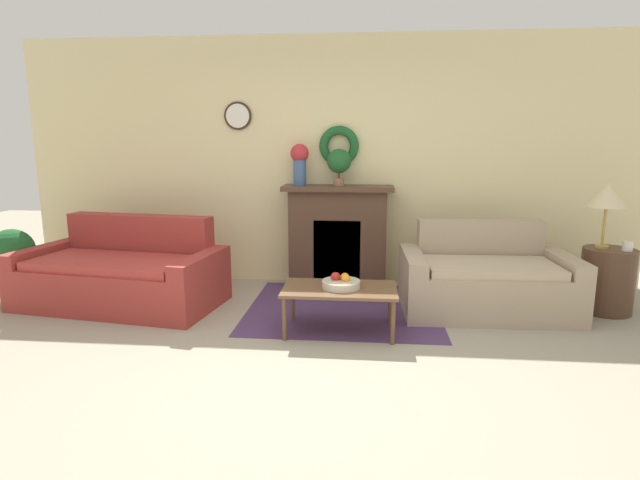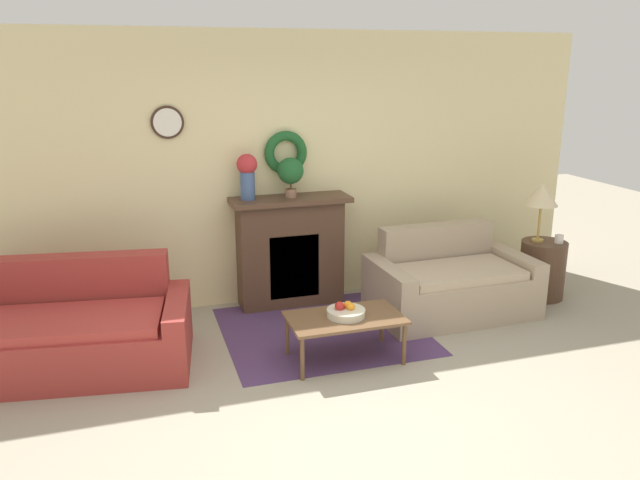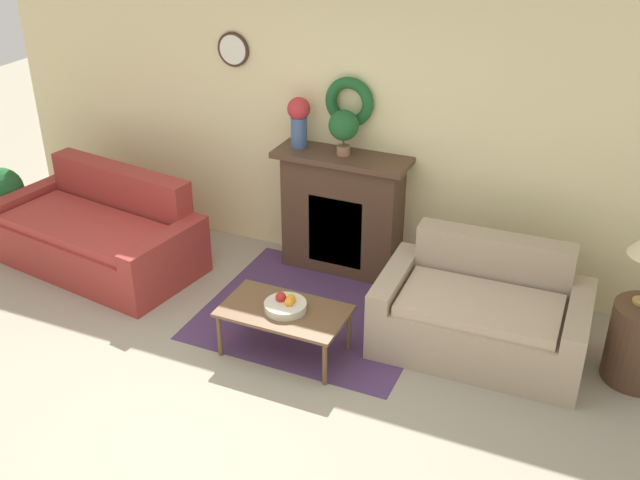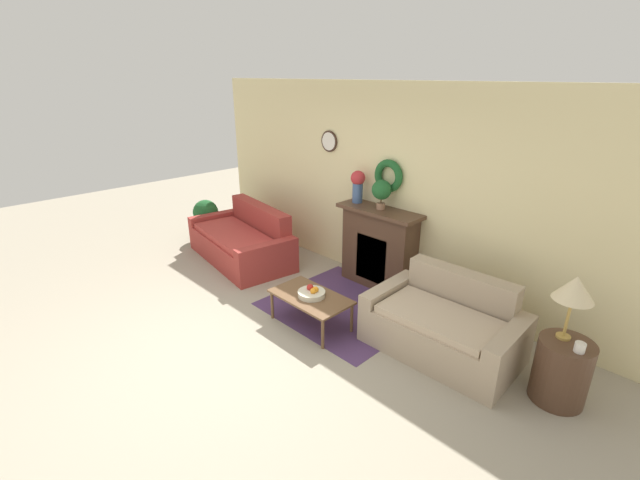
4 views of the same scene
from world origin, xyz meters
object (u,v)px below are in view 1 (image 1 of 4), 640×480
fireplace (338,236)px  table_lamp (607,196)px  coffee_table (340,292)px  potted_plant_floor_by_couch (12,256)px  couch_left (123,275)px  loveseat_right (486,281)px  vase_on_mantel_left (300,161)px  side_table_by_loveseat (607,280)px  fruit_bowl (341,283)px  mug (628,246)px  potted_plant_on_mantel (339,162)px

fireplace → table_lamp: table_lamp is taller
coffee_table → potted_plant_floor_by_couch: size_ratio=1.31×
couch_left → potted_plant_floor_by_couch: bearing=-174.2°
couch_left → loveseat_right: 3.50m
loveseat_right → vase_on_mantel_left: 2.25m
loveseat_right → side_table_by_loveseat: size_ratio=2.59×
fruit_bowl → side_table_by_loveseat: 2.56m
mug → potted_plant_on_mantel: potted_plant_on_mantel is taller
fireplace → potted_plant_floor_by_couch: bearing=-166.9°
potted_plant_on_mantel → mug: bearing=-14.5°
couch_left → table_lamp: (4.57, 0.24, 0.79)m
fruit_bowl → vase_on_mantel_left: vase_on_mantel_left is taller
fireplace → fruit_bowl: 1.37m
coffee_table → couch_left: bearing=165.5°
fireplace → table_lamp: size_ratio=1.97×
side_table_by_loveseat → potted_plant_floor_by_couch: size_ratio=0.84×
side_table_by_loveseat → vase_on_mantel_left: size_ratio=1.37×
vase_on_mantel_left → fruit_bowl: bearing=-69.1°
table_lamp → fruit_bowl: bearing=-161.8°
couch_left → fruit_bowl: (2.17, -0.55, 0.13)m
couch_left → fruit_bowl: size_ratio=6.36×
mug → table_lamp: bearing=141.8°
fruit_bowl → side_table_by_loveseat: (2.45, 0.74, -0.12)m
side_table_by_loveseat → coffee_table: bearing=-163.1°
loveseat_right → vase_on_mantel_left: bearing=157.6°
potted_plant_floor_by_couch → loveseat_right: bearing=0.7°
couch_left → mug: size_ratio=23.22×
loveseat_right → mug: (1.23, -0.00, 0.35)m
fireplace → potted_plant_on_mantel: (0.01, -0.01, 0.80)m
fireplace → potted_plant_on_mantel: potted_plant_on_mantel is taller
fireplace → potted_plant_floor_by_couch: (-3.24, -0.76, -0.12)m
fruit_bowl → table_lamp: (2.39, 0.79, 0.66)m
fireplace → vase_on_mantel_left: size_ratio=2.68×
couch_left → table_lamp: table_lamp is taller
fireplace → potted_plant_on_mantel: bearing=-58.8°
couch_left → mug: 4.74m
mug → potted_plant_floor_by_couch: bearing=-179.5°
potted_plant_floor_by_couch → fireplace: bearing=13.1°
mug → potted_plant_on_mantel: (-2.66, 0.69, 0.72)m
loveseat_right → fruit_bowl: loveseat_right is taller
couch_left → side_table_by_loveseat: couch_left is taller
couch_left → potted_plant_on_mantel: (2.07, 0.79, 1.07)m
loveseat_right → side_table_by_loveseat: bearing=2.6°
side_table_by_loveseat → potted_plant_floor_by_couch: potted_plant_floor_by_couch is taller
fireplace → table_lamp: (2.50, -0.57, 0.52)m
coffee_table → table_lamp: bearing=18.3°
potted_plant_floor_by_couch → potted_plant_on_mantel: bearing=12.8°
side_table_by_loveseat → table_lamp: bearing=141.3°
coffee_table → potted_plant_floor_by_couch: 3.40m
fruit_bowl → potted_plant_on_mantel: size_ratio=0.82×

